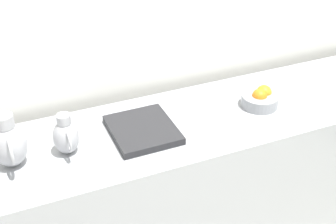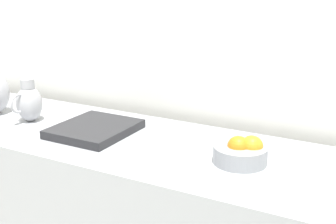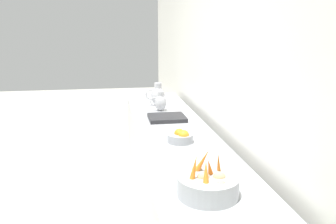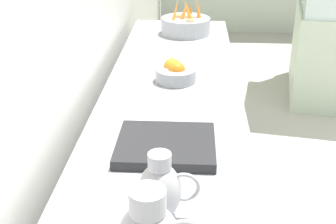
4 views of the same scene
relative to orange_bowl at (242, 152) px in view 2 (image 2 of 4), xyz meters
name	(u,v)px [view 2 (image 2 of 4)]	position (x,y,z in m)	size (l,w,h in m)	color
orange_bowl	(242,152)	(0.00, 0.00, 0.00)	(0.19, 0.19, 0.10)	gray
metal_pitcher_short	(29,102)	(0.00, -1.02, 0.05)	(0.17, 0.12, 0.20)	#A3A3A8
counter_sink_basin	(95,129)	(0.00, -0.66, -0.02)	(0.34, 0.30, 0.04)	#232326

